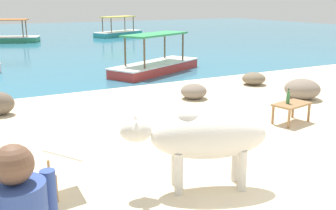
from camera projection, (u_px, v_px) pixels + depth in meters
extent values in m
cube|color=beige|center=(303.00, 198.00, 4.97)|extent=(18.00, 14.00, 0.04)
cube|color=teal|center=(17.00, 41.00, 23.66)|extent=(60.00, 36.00, 0.03)
cylinder|color=beige|center=(179.00, 174.00, 4.96)|extent=(0.11, 0.11, 0.54)
cylinder|color=beige|center=(175.00, 165.00, 5.25)|extent=(0.11, 0.11, 0.54)
cylinder|color=beige|center=(242.00, 171.00, 5.06)|extent=(0.11, 0.11, 0.54)
cylinder|color=beige|center=(236.00, 162.00, 5.35)|extent=(0.11, 0.11, 0.54)
ellipsoid|color=beige|center=(209.00, 136.00, 5.05)|extent=(1.57, 1.05, 0.59)
ellipsoid|color=beige|center=(136.00, 131.00, 4.91)|extent=(0.45, 0.36, 0.27)
cone|color=beige|center=(136.00, 125.00, 4.75)|extent=(0.13, 0.13, 0.10)
cone|color=beige|center=(135.00, 119.00, 5.01)|extent=(0.13, 0.13, 0.10)
ellipsoid|color=beige|center=(189.00, 117.00, 4.95)|extent=(0.34, 0.32, 0.20)
cube|color=olive|center=(292.00, 104.00, 7.85)|extent=(0.83, 0.58, 0.04)
cylinder|color=olive|center=(293.00, 109.00, 8.25)|extent=(0.05, 0.05, 0.36)
cylinder|color=olive|center=(309.00, 113.00, 7.98)|extent=(0.05, 0.05, 0.36)
cylinder|color=olive|center=(273.00, 115.00, 7.83)|extent=(0.05, 0.05, 0.36)
cylinder|color=olive|center=(289.00, 119.00, 7.56)|extent=(0.05, 0.05, 0.36)
cylinder|color=#2D6B38|center=(288.00, 98.00, 7.80)|extent=(0.07, 0.07, 0.22)
cylinder|color=#2D6B38|center=(289.00, 91.00, 7.76)|extent=(0.03, 0.03, 0.06)
cylinder|color=black|center=(289.00, 89.00, 7.75)|extent=(0.03, 0.03, 0.02)
cylinder|color=olive|center=(20.00, 204.00, 4.65)|extent=(0.04, 0.04, 0.14)
cylinder|color=olive|center=(16.00, 185.00, 5.11)|extent=(0.04, 0.04, 0.14)
cylinder|color=olive|center=(56.00, 189.00, 4.80)|extent=(0.04, 0.04, 0.34)
cylinder|color=olive|center=(49.00, 172.00, 5.25)|extent=(0.04, 0.04, 0.34)
cube|color=silver|center=(35.00, 178.00, 4.92)|extent=(0.46, 0.54, 0.21)
cube|color=silver|center=(59.00, 149.00, 4.97)|extent=(0.49, 0.55, 0.23)
sphere|color=brown|center=(13.00, 164.00, 2.12)|extent=(0.22, 0.22, 0.22)
ellipsoid|color=gray|center=(194.00, 91.00, 9.84)|extent=(0.82, 0.83, 0.36)
ellipsoid|color=gray|center=(302.00, 89.00, 9.79)|extent=(1.10, 1.11, 0.49)
ellipsoid|color=#756651|center=(254.00, 79.00, 11.46)|extent=(0.89, 0.88, 0.35)
cube|color=teal|center=(119.00, 34.00, 26.88)|extent=(3.72, 2.56, 0.28)
cube|color=white|center=(118.00, 32.00, 26.84)|extent=(3.81, 2.64, 0.04)
cylinder|color=brown|center=(111.00, 26.00, 25.66)|extent=(0.06, 0.06, 0.95)
cylinder|color=brown|center=(103.00, 25.00, 26.09)|extent=(0.06, 0.06, 0.95)
cylinder|color=brown|center=(133.00, 24.00, 27.36)|extent=(0.06, 0.06, 0.95)
cylinder|color=brown|center=(125.00, 24.00, 27.79)|extent=(0.06, 0.06, 0.95)
cube|color=#EFD14C|center=(118.00, 17.00, 26.60)|extent=(2.68, 1.94, 0.06)
cube|color=#338E66|center=(6.00, 40.00, 23.05)|extent=(3.74, 2.43, 0.28)
cube|color=white|center=(6.00, 37.00, 23.01)|extent=(3.83, 2.51, 0.04)
cylinder|color=brown|center=(23.00, 29.00, 22.62)|extent=(0.06, 0.06, 0.95)
cylinder|color=brown|center=(26.00, 28.00, 23.36)|extent=(0.06, 0.06, 0.95)
cube|color=orange|center=(4.00, 20.00, 22.76)|extent=(2.68, 1.85, 0.06)
cube|color=#C63833|center=(156.00, 68.00, 13.54)|extent=(3.71, 2.59, 0.28)
cube|color=white|center=(155.00, 63.00, 13.50)|extent=(3.80, 2.68, 0.04)
cylinder|color=brown|center=(165.00, 46.00, 14.45)|extent=(0.06, 0.06, 0.95)
cylinder|color=brown|center=(183.00, 47.00, 14.03)|extent=(0.06, 0.06, 0.95)
cylinder|color=brown|center=(125.00, 52.00, 12.74)|extent=(0.06, 0.06, 0.95)
cylinder|color=brown|center=(144.00, 54.00, 12.31)|extent=(0.06, 0.06, 0.95)
cube|color=#339356|center=(155.00, 34.00, 13.26)|extent=(2.67, 1.96, 0.06)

